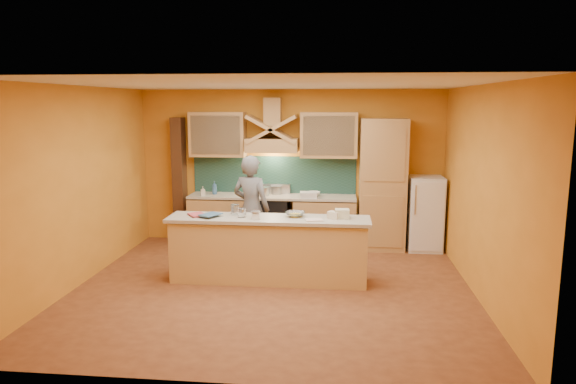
# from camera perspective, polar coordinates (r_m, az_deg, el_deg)

# --- Properties ---
(floor) EXTENTS (5.50, 5.00, 0.01)m
(floor) POSITION_cam_1_polar(r_m,az_deg,el_deg) (7.31, -1.69, -10.63)
(floor) COLOR brown
(floor) RESTS_ON ground
(ceiling) EXTENTS (5.50, 5.00, 0.01)m
(ceiling) POSITION_cam_1_polar(r_m,az_deg,el_deg) (6.85, -1.81, 11.87)
(ceiling) COLOR white
(ceiling) RESTS_ON wall_back
(wall_back) EXTENTS (5.50, 0.02, 2.80)m
(wall_back) POSITION_cam_1_polar(r_m,az_deg,el_deg) (9.40, 0.27, 2.79)
(wall_back) COLOR orange
(wall_back) RESTS_ON floor
(wall_front) EXTENTS (5.50, 0.02, 2.80)m
(wall_front) POSITION_cam_1_polar(r_m,az_deg,el_deg) (4.53, -5.93, -5.01)
(wall_front) COLOR orange
(wall_front) RESTS_ON floor
(wall_left) EXTENTS (0.02, 5.00, 2.80)m
(wall_left) POSITION_cam_1_polar(r_m,az_deg,el_deg) (7.80, -22.20, 0.58)
(wall_left) COLOR orange
(wall_left) RESTS_ON floor
(wall_right) EXTENTS (0.02, 5.00, 2.80)m
(wall_right) POSITION_cam_1_polar(r_m,az_deg,el_deg) (7.13, 20.74, -0.14)
(wall_right) COLOR orange
(wall_right) RESTS_ON floor
(base_cabinet_left) EXTENTS (1.10, 0.60, 0.86)m
(base_cabinet_left) POSITION_cam_1_polar(r_m,az_deg,el_deg) (9.49, -7.46, -3.19)
(base_cabinet_left) COLOR tan
(base_cabinet_left) RESTS_ON floor
(base_cabinet_right) EXTENTS (1.10, 0.60, 0.86)m
(base_cabinet_right) POSITION_cam_1_polar(r_m,az_deg,el_deg) (9.24, 4.10, -3.48)
(base_cabinet_right) COLOR tan
(base_cabinet_right) RESTS_ON floor
(counter_top) EXTENTS (3.00, 0.62, 0.04)m
(counter_top) POSITION_cam_1_polar(r_m,az_deg,el_deg) (9.22, -1.77, -0.50)
(counter_top) COLOR #B5AC99
(counter_top) RESTS_ON base_cabinet_left
(stove) EXTENTS (0.60, 0.58, 0.90)m
(stove) POSITION_cam_1_polar(r_m,az_deg,el_deg) (9.31, -1.76, -3.23)
(stove) COLOR black
(stove) RESTS_ON floor
(backsplash) EXTENTS (3.00, 0.03, 0.70)m
(backsplash) POSITION_cam_1_polar(r_m,az_deg,el_deg) (9.44, -1.55, 1.90)
(backsplash) COLOR #1B3B35
(backsplash) RESTS_ON wall_back
(range_hood) EXTENTS (0.92, 0.50, 0.24)m
(range_hood) POSITION_cam_1_polar(r_m,az_deg,el_deg) (9.15, -1.76, 5.23)
(range_hood) COLOR tan
(range_hood) RESTS_ON wall_back
(hood_chimney) EXTENTS (0.30, 0.30, 0.50)m
(hood_chimney) POSITION_cam_1_polar(r_m,az_deg,el_deg) (9.22, -1.70, 8.87)
(hood_chimney) COLOR tan
(hood_chimney) RESTS_ON wall_back
(upper_cabinet_left) EXTENTS (1.00, 0.35, 0.80)m
(upper_cabinet_left) POSITION_cam_1_polar(r_m,az_deg,el_deg) (9.39, -7.80, 6.36)
(upper_cabinet_left) COLOR tan
(upper_cabinet_left) RESTS_ON wall_back
(upper_cabinet_right) EXTENTS (1.00, 0.35, 0.80)m
(upper_cabinet_right) POSITION_cam_1_polar(r_m,az_deg,el_deg) (9.13, 4.57, 6.33)
(upper_cabinet_right) COLOR tan
(upper_cabinet_right) RESTS_ON wall_back
(pantry_column) EXTENTS (0.80, 0.60, 2.30)m
(pantry_column) POSITION_cam_1_polar(r_m,az_deg,el_deg) (9.13, 10.45, 0.82)
(pantry_column) COLOR tan
(pantry_column) RESTS_ON floor
(fridge) EXTENTS (0.58, 0.60, 1.30)m
(fridge) POSITION_cam_1_polar(r_m,az_deg,el_deg) (9.31, 14.96, -2.31)
(fridge) COLOR white
(fridge) RESTS_ON floor
(trim_column_left) EXTENTS (0.20, 0.30, 2.30)m
(trim_column_left) POSITION_cam_1_polar(r_m,az_deg,el_deg) (9.71, -11.95, 1.31)
(trim_column_left) COLOR #472816
(trim_column_left) RESTS_ON floor
(island_body) EXTENTS (2.80, 0.55, 0.88)m
(island_body) POSITION_cam_1_polar(r_m,az_deg,el_deg) (7.47, -2.17, -6.63)
(island_body) COLOR #DFB672
(island_body) RESTS_ON floor
(island_top) EXTENTS (2.90, 0.62, 0.05)m
(island_top) POSITION_cam_1_polar(r_m,az_deg,el_deg) (7.35, -2.19, -3.04)
(island_top) COLOR #B5AC99
(island_top) RESTS_ON island_body
(person) EXTENTS (0.73, 0.59, 1.74)m
(person) POSITION_cam_1_polar(r_m,az_deg,el_deg) (8.32, -4.10, -1.87)
(person) COLOR slate
(person) RESTS_ON floor
(pot_large) EXTENTS (0.26, 0.26, 0.15)m
(pot_large) POSITION_cam_1_polar(r_m,az_deg,el_deg) (9.19, -2.79, -0.07)
(pot_large) COLOR silver
(pot_large) RESTS_ON stove
(pot_small) EXTENTS (0.22, 0.22, 0.15)m
(pot_small) POSITION_cam_1_polar(r_m,az_deg,el_deg) (9.34, -1.30, 0.08)
(pot_small) COLOR #ADAEB4
(pot_small) RESTS_ON stove
(soap_bottle_a) EXTENTS (0.10, 0.10, 0.17)m
(soap_bottle_a) POSITION_cam_1_polar(r_m,az_deg,el_deg) (9.28, -9.43, 0.09)
(soap_bottle_a) COLOR beige
(soap_bottle_a) RESTS_ON counter_top
(soap_bottle_b) EXTENTS (0.13, 0.13, 0.24)m
(soap_bottle_b) POSITION_cam_1_polar(r_m,az_deg,el_deg) (9.41, -8.18, 0.48)
(soap_bottle_b) COLOR #335C8C
(soap_bottle_b) RESTS_ON counter_top
(bowl_back) EXTENTS (0.29, 0.29, 0.07)m
(bowl_back) POSITION_cam_1_polar(r_m,az_deg,el_deg) (9.18, 2.84, -0.19)
(bowl_back) COLOR white
(bowl_back) RESTS_ON counter_top
(dish_rack) EXTENTS (0.31, 0.25, 0.10)m
(dish_rack) POSITION_cam_1_polar(r_m,az_deg,el_deg) (8.97, 2.29, -0.33)
(dish_rack) COLOR silver
(dish_rack) RESTS_ON counter_top
(book_lower) EXTENTS (0.33, 0.35, 0.03)m
(book_lower) POSITION_cam_1_polar(r_m,az_deg,el_deg) (7.53, -10.82, -2.59)
(book_lower) COLOR #BC434A
(book_lower) RESTS_ON island_top
(book_upper) EXTENTS (0.34, 0.37, 0.02)m
(book_upper) POSITION_cam_1_polar(r_m,az_deg,el_deg) (7.52, -9.17, -2.41)
(book_upper) COLOR #3B6082
(book_upper) RESTS_ON island_top
(jar_large) EXTENTS (0.13, 0.13, 0.15)m
(jar_large) POSITION_cam_1_polar(r_m,az_deg,el_deg) (7.56, -5.92, -1.95)
(jar_large) COLOR silver
(jar_large) RESTS_ON island_top
(jar_small) EXTENTS (0.13, 0.13, 0.13)m
(jar_small) POSITION_cam_1_polar(r_m,az_deg,el_deg) (7.38, -5.14, -2.31)
(jar_small) COLOR white
(jar_small) RESTS_ON island_top
(kitchen_scale) EXTENTS (0.12, 0.12, 0.09)m
(kitchen_scale) POSITION_cam_1_polar(r_m,az_deg,el_deg) (7.24, -3.62, -2.67)
(kitchen_scale) COLOR white
(kitchen_scale) RESTS_ON island_top
(mixing_bowl) EXTENTS (0.28, 0.28, 0.07)m
(mixing_bowl) POSITION_cam_1_polar(r_m,az_deg,el_deg) (7.39, 0.79, -2.48)
(mixing_bowl) COLOR white
(mixing_bowl) RESTS_ON island_top
(cloth) EXTENTS (0.27, 0.23, 0.02)m
(cloth) POSITION_cam_1_polar(r_m,az_deg,el_deg) (7.16, 2.89, -3.11)
(cloth) COLOR beige
(cloth) RESTS_ON island_top
(grocery_bag_a) EXTENTS (0.21, 0.17, 0.13)m
(grocery_bag_a) POSITION_cam_1_polar(r_m,az_deg,el_deg) (7.32, 6.04, -2.41)
(grocery_bag_a) COLOR beige
(grocery_bag_a) RESTS_ON island_top
(grocery_bag_b) EXTENTS (0.20, 0.18, 0.10)m
(grocery_bag_b) POSITION_cam_1_polar(r_m,az_deg,el_deg) (7.30, 5.13, -2.56)
(grocery_bag_b) COLOR beige
(grocery_bag_b) RESTS_ON island_top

